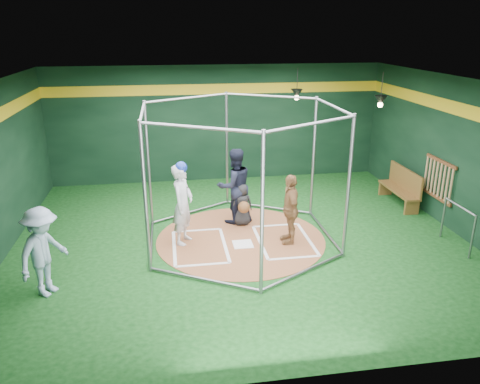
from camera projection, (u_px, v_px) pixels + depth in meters
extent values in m
cube|color=#0C3810|center=(241.00, 240.00, 10.60)|extent=(10.00, 9.00, 0.02)
cube|color=black|center=(241.00, 82.00, 9.42)|extent=(10.00, 9.00, 0.02)
cube|color=black|center=(217.00, 124.00, 14.19)|extent=(10.00, 0.10, 3.50)
cube|color=black|center=(298.00, 265.00, 5.82)|extent=(10.00, 0.10, 3.50)
cube|color=black|center=(455.00, 155.00, 10.75)|extent=(0.10, 9.00, 3.50)
cube|color=gold|center=(217.00, 89.00, 13.81)|extent=(10.00, 0.01, 0.30)
cube|color=gold|center=(461.00, 110.00, 10.39)|extent=(0.01, 9.00, 0.30)
cylinder|color=#945835|center=(241.00, 239.00, 10.59)|extent=(3.80, 3.80, 0.01)
cube|color=white|center=(243.00, 244.00, 10.31)|extent=(0.43, 0.43, 0.01)
cube|color=white|center=(197.00, 230.00, 11.01)|extent=(1.10, 0.07, 0.01)
cube|color=white|center=(203.00, 265.00, 9.42)|extent=(1.10, 0.07, 0.01)
cube|color=white|center=(174.00, 248.00, 10.13)|extent=(0.07, 1.70, 0.01)
cube|color=white|center=(225.00, 244.00, 10.30)|extent=(0.07, 1.70, 0.01)
cube|color=white|center=(276.00, 225.00, 11.29)|extent=(1.10, 0.07, 0.01)
cube|color=white|center=(294.00, 258.00, 9.70)|extent=(1.10, 0.07, 0.01)
cube|color=white|center=(260.00, 242.00, 10.41)|extent=(0.07, 1.70, 0.01)
cube|color=white|center=(308.00, 239.00, 10.58)|extent=(0.07, 1.70, 0.01)
cylinder|color=gray|center=(313.00, 158.00, 11.45)|extent=(0.07, 0.07, 3.00)
cylinder|color=gray|center=(227.00, 150.00, 12.23)|extent=(0.07, 0.07, 3.00)
cylinder|color=gray|center=(148.00, 165.00, 10.87)|extent=(0.07, 0.07, 3.00)
cylinder|color=gray|center=(145.00, 200.00, 8.73)|extent=(0.07, 0.07, 3.00)
cylinder|color=gray|center=(262.00, 217.00, 7.95)|extent=(0.07, 0.07, 3.00)
cylinder|color=gray|center=(348.00, 189.00, 9.31)|extent=(0.07, 0.07, 3.00)
cylinder|color=gray|center=(270.00, 96.00, 11.36)|extent=(2.02, 1.20, 0.06)
cylinder|color=gray|center=(268.00, 207.00, 12.33)|extent=(2.02, 1.20, 0.06)
cylinder|color=gray|center=(188.00, 98.00, 11.06)|extent=(2.02, 1.20, 0.06)
cylinder|color=gray|center=(192.00, 212.00, 12.03)|extent=(2.02, 1.20, 0.06)
cylinder|color=gray|center=(142.00, 112.00, 9.31)|extent=(0.06, 2.30, 0.06)
cylinder|color=gray|center=(151.00, 243.00, 10.28)|extent=(0.06, 2.30, 0.06)
cylinder|color=gray|center=(199.00, 127.00, 7.85)|extent=(2.02, 1.20, 0.06)
cylinder|color=gray|center=(203.00, 279.00, 8.82)|extent=(2.02, 1.20, 0.06)
cylinder|color=gray|center=(313.00, 124.00, 8.15)|extent=(2.02, 1.20, 0.06)
cylinder|color=gray|center=(305.00, 271.00, 9.12)|extent=(2.02, 1.20, 0.06)
cylinder|color=gray|center=(333.00, 106.00, 9.90)|extent=(0.06, 2.30, 0.06)
cylinder|color=gray|center=(325.00, 231.00, 10.87)|extent=(0.06, 2.30, 0.06)
cube|color=brown|center=(441.00, 161.00, 11.19)|extent=(0.05, 1.25, 0.08)
cube|color=brown|center=(436.00, 197.00, 11.49)|extent=(0.05, 1.25, 0.08)
cylinder|color=tan|center=(451.00, 186.00, 10.83)|extent=(0.06, 0.06, 0.85)
cylinder|color=tan|center=(447.00, 184.00, 10.97)|extent=(0.06, 0.06, 0.85)
cylinder|color=tan|center=(443.00, 182.00, 11.12)|extent=(0.06, 0.06, 0.85)
cylinder|color=tan|center=(440.00, 180.00, 11.27)|extent=(0.06, 0.06, 0.85)
cylinder|color=tan|center=(436.00, 178.00, 11.41)|extent=(0.06, 0.06, 0.85)
cylinder|color=tan|center=(433.00, 176.00, 11.56)|extent=(0.06, 0.06, 0.85)
cylinder|color=tan|center=(429.00, 174.00, 11.71)|extent=(0.06, 0.06, 0.85)
cylinder|color=tan|center=(426.00, 173.00, 11.85)|extent=(0.06, 0.06, 0.85)
cone|color=black|center=(297.00, 93.00, 13.35)|extent=(0.34, 0.34, 0.22)
sphere|color=#FFD899|center=(297.00, 98.00, 13.39)|extent=(0.14, 0.14, 0.14)
cylinder|color=black|center=(297.00, 81.00, 13.23)|extent=(0.02, 0.02, 0.70)
cone|color=black|center=(381.00, 100.00, 12.12)|extent=(0.34, 0.34, 0.22)
sphere|color=#FFD899|center=(380.00, 105.00, 12.17)|extent=(0.14, 0.14, 0.14)
cylinder|color=black|center=(382.00, 86.00, 12.01)|extent=(0.02, 0.02, 0.70)
imported|color=silver|center=(183.00, 204.00, 10.14)|extent=(0.66, 0.77, 1.79)
sphere|color=navy|center=(181.00, 167.00, 9.86)|extent=(0.26, 0.26, 0.26)
imported|color=tan|center=(290.00, 209.00, 10.19)|extent=(0.43, 0.94, 1.57)
imported|color=black|center=(242.00, 204.00, 11.20)|extent=(0.51, 0.34, 1.03)
sphere|color=brown|center=(244.00, 207.00, 10.95)|extent=(0.28, 0.28, 0.28)
imported|color=black|center=(235.00, 186.00, 11.23)|extent=(1.06, 0.92, 1.84)
imported|color=#9DB6D0|center=(43.00, 252.00, 8.18)|extent=(1.06, 1.23, 1.66)
cube|color=brown|center=(399.00, 190.00, 12.56)|extent=(0.39, 1.69, 0.06)
cube|color=brown|center=(406.00, 179.00, 12.48)|extent=(0.06, 1.69, 0.56)
cube|color=brown|center=(412.00, 207.00, 11.93)|extent=(0.38, 0.08, 0.38)
cube|color=brown|center=(385.00, 188.00, 13.33)|extent=(0.38, 0.08, 0.38)
cylinder|color=gray|center=(473.00, 237.00, 9.57)|extent=(0.05, 0.05, 0.96)
cylinder|color=gray|center=(443.00, 217.00, 10.56)|extent=(0.05, 0.05, 0.96)
cylinder|color=gray|center=(461.00, 207.00, 9.91)|extent=(0.05, 1.07, 0.05)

